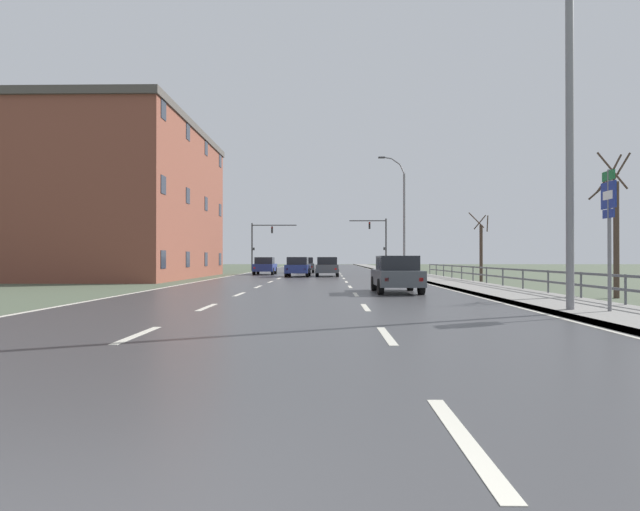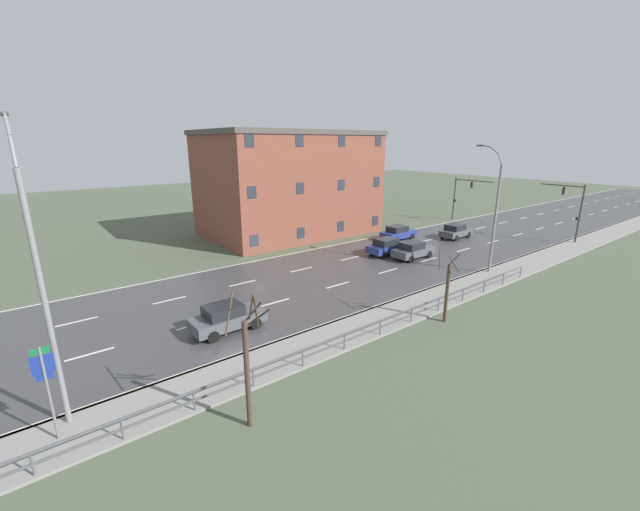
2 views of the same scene
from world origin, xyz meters
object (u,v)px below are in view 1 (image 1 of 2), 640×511
(highway_sign, at_px, (609,222))
(traffic_signal_right, at_px, (380,237))
(street_lamp_foreground, at_px, (563,106))
(street_lamp_midground, at_px, (403,217))
(car_distant, at_px, (265,266))
(car_far_right, at_px, (305,265))
(car_near_left, at_px, (327,267))
(car_mid_centre, at_px, (298,267))
(car_near_right, at_px, (396,274))
(brick_building, at_px, (119,202))
(traffic_signal_left, at_px, (261,239))

(highway_sign, height_order, traffic_signal_right, traffic_signal_right)
(street_lamp_foreground, xyz_separation_m, street_lamp_midground, (0.03, 29.23, -0.54))
(street_lamp_midground, bearing_deg, car_distant, 167.33)
(street_lamp_midground, bearing_deg, car_far_right, 135.95)
(car_near_left, relative_size, car_far_right, 0.98)
(traffic_signal_right, xyz_separation_m, car_mid_centre, (-8.36, -18.78, -3.14))
(car_near_right, distance_m, brick_building, 25.55)
(highway_sign, height_order, car_near_left, highway_sign)
(brick_building, bearing_deg, street_lamp_foreground, -48.14)
(car_near_right, bearing_deg, highway_sign, -63.98)
(traffic_signal_left, xyz_separation_m, car_far_right, (5.73, -9.33, -2.99))
(traffic_signal_right, xyz_separation_m, traffic_signal_left, (-14.03, 1.40, -0.16))
(car_near_left, relative_size, car_mid_centre, 0.99)
(car_mid_centre, bearing_deg, street_lamp_midground, 17.53)
(car_distant, xyz_separation_m, brick_building, (-10.20, -7.27, 4.93))
(car_mid_centre, bearing_deg, street_lamp_foreground, -70.92)
(car_near_right, bearing_deg, traffic_signal_left, 104.96)
(street_lamp_foreground, xyz_separation_m, car_near_left, (-6.30, 27.57, -4.68))
(brick_building, bearing_deg, car_far_right, 43.65)
(car_distant, height_order, brick_building, brick_building)
(street_lamp_midground, relative_size, car_distant, 2.45)
(street_lamp_foreground, distance_m, car_mid_centre, 28.44)
(car_far_right, distance_m, brick_building, 19.33)
(street_lamp_foreground, bearing_deg, car_near_left, 102.87)
(traffic_signal_right, relative_size, car_near_left, 1.49)
(car_far_right, distance_m, car_near_right, 29.98)
(street_lamp_foreground, xyz_separation_m, car_mid_centre, (-8.61, 26.70, -4.68))
(highway_sign, relative_size, car_near_left, 0.91)
(traffic_signal_left, height_order, car_far_right, traffic_signal_left)
(street_lamp_foreground, height_order, car_far_right, street_lamp_foreground)
(car_near_left, bearing_deg, car_near_right, -81.25)
(street_lamp_midground, height_order, car_distant, street_lamp_midground)
(street_lamp_foreground, relative_size, car_near_right, 2.73)
(street_lamp_foreground, relative_size, car_near_left, 2.74)
(car_distant, bearing_deg, car_near_left, -38.06)
(street_lamp_midground, relative_size, car_near_right, 2.44)
(brick_building, bearing_deg, highway_sign, -47.39)
(car_near_right, bearing_deg, traffic_signal_right, 84.51)
(car_far_right, xyz_separation_m, car_near_right, (5.25, -29.51, 0.00))
(car_distant, bearing_deg, highway_sign, -68.53)
(car_mid_centre, bearing_deg, car_near_left, 21.75)
(car_distant, bearing_deg, street_lamp_midground, -12.89)
(highway_sign, bearing_deg, brick_building, 132.61)
(highway_sign, xyz_separation_m, traffic_signal_right, (-1.22, 45.89, 1.56))
(car_far_right, xyz_separation_m, brick_building, (-13.52, -12.90, 4.93))
(car_near_left, bearing_deg, car_distant, 142.22)
(car_near_right, xyz_separation_m, brick_building, (-18.77, 16.61, 4.93))
(traffic_signal_left, relative_size, brick_building, 0.30)
(traffic_signal_left, relative_size, car_near_right, 1.38)
(traffic_signal_left, bearing_deg, car_distant, -80.88)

